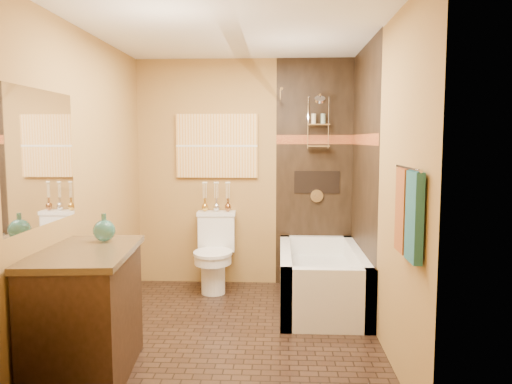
# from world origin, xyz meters

# --- Properties ---
(floor) EXTENTS (3.00, 3.00, 0.00)m
(floor) POSITION_xyz_m (0.00, 0.00, 0.00)
(floor) COLOR black
(floor) RESTS_ON ground
(wall_left) EXTENTS (0.02, 3.00, 2.50)m
(wall_left) POSITION_xyz_m (-1.20, 0.00, 1.25)
(wall_left) COLOR #A07B3E
(wall_left) RESTS_ON floor
(wall_right) EXTENTS (0.02, 3.00, 2.50)m
(wall_right) POSITION_xyz_m (1.20, 0.00, 1.25)
(wall_right) COLOR #A07B3E
(wall_right) RESTS_ON floor
(wall_back) EXTENTS (2.40, 0.02, 2.50)m
(wall_back) POSITION_xyz_m (0.00, 1.50, 1.25)
(wall_back) COLOR #A07B3E
(wall_back) RESTS_ON floor
(wall_front) EXTENTS (2.40, 0.02, 2.50)m
(wall_front) POSITION_xyz_m (0.00, -1.50, 1.25)
(wall_front) COLOR #A07B3E
(wall_front) RESTS_ON floor
(ceiling) EXTENTS (3.00, 3.00, 0.00)m
(ceiling) POSITION_xyz_m (0.00, 0.00, 2.50)
(ceiling) COLOR silver
(ceiling) RESTS_ON wall_back
(alcove_tile_back) EXTENTS (0.85, 0.01, 2.50)m
(alcove_tile_back) POSITION_xyz_m (0.78, 1.49, 1.25)
(alcove_tile_back) COLOR black
(alcove_tile_back) RESTS_ON wall_back
(alcove_tile_right) EXTENTS (0.01, 1.50, 2.50)m
(alcove_tile_right) POSITION_xyz_m (1.19, 0.75, 1.25)
(alcove_tile_right) COLOR black
(alcove_tile_right) RESTS_ON wall_right
(mosaic_band_back) EXTENTS (0.85, 0.01, 0.10)m
(mosaic_band_back) POSITION_xyz_m (0.78, 1.48, 1.62)
(mosaic_band_back) COLOR maroon
(mosaic_band_back) RESTS_ON alcove_tile_back
(mosaic_band_right) EXTENTS (0.01, 1.50, 0.10)m
(mosaic_band_right) POSITION_xyz_m (1.18, 0.75, 1.62)
(mosaic_band_right) COLOR maroon
(mosaic_band_right) RESTS_ON alcove_tile_right
(alcove_niche) EXTENTS (0.50, 0.01, 0.25)m
(alcove_niche) POSITION_xyz_m (0.80, 1.48, 1.15)
(alcove_niche) COLOR black
(alcove_niche) RESTS_ON alcove_tile_back
(shower_fixtures) EXTENTS (0.24, 0.33, 1.16)m
(shower_fixtures) POSITION_xyz_m (0.80, 1.38, 1.67)
(shower_fixtures) COLOR silver
(shower_fixtures) RESTS_ON floor
(curtain_rod) EXTENTS (0.03, 1.55, 0.03)m
(curtain_rod) POSITION_xyz_m (0.40, 0.75, 2.02)
(curtain_rod) COLOR silver
(curtain_rod) RESTS_ON wall_back
(towel_bar) EXTENTS (0.02, 0.55, 0.02)m
(towel_bar) POSITION_xyz_m (1.15, -1.05, 1.45)
(towel_bar) COLOR silver
(towel_bar) RESTS_ON wall_right
(towel_teal) EXTENTS (0.05, 0.22, 0.52)m
(towel_teal) POSITION_xyz_m (1.16, -1.18, 1.18)
(towel_teal) COLOR #1B4E5D
(towel_teal) RESTS_ON towel_bar
(towel_rust) EXTENTS (0.05, 0.22, 0.52)m
(towel_rust) POSITION_xyz_m (1.16, -0.92, 1.18)
(towel_rust) COLOR brown
(towel_rust) RESTS_ON towel_bar
(sunset_painting) EXTENTS (0.90, 0.04, 0.70)m
(sunset_painting) POSITION_xyz_m (-0.31, 1.48, 1.55)
(sunset_painting) COLOR gold
(sunset_painting) RESTS_ON wall_back
(vanity_mirror) EXTENTS (0.01, 1.00, 0.90)m
(vanity_mirror) POSITION_xyz_m (-1.19, -0.80, 1.50)
(vanity_mirror) COLOR white
(vanity_mirror) RESTS_ON wall_left
(bathtub) EXTENTS (0.80, 1.50, 0.55)m
(bathtub) POSITION_xyz_m (0.80, 0.75, 0.22)
(bathtub) COLOR white
(bathtub) RESTS_ON floor
(toilet) EXTENTS (0.43, 0.63, 0.83)m
(toilet) POSITION_xyz_m (-0.31, 1.20, 0.42)
(toilet) COLOR white
(toilet) RESTS_ON floor
(vanity) EXTENTS (0.70, 1.05, 0.88)m
(vanity) POSITION_xyz_m (-0.92, -0.80, 0.44)
(vanity) COLOR black
(vanity) RESTS_ON floor
(teal_bottle) EXTENTS (0.21, 0.21, 0.25)m
(teal_bottle) POSITION_xyz_m (-0.87, -0.54, 0.99)
(teal_bottle) COLOR #22675D
(teal_bottle) RESTS_ON vanity
(bud_vases) EXTENTS (0.32, 0.07, 0.32)m
(bud_vases) POSITION_xyz_m (-0.31, 1.39, 1.00)
(bud_vases) COLOR gold
(bud_vases) RESTS_ON toilet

